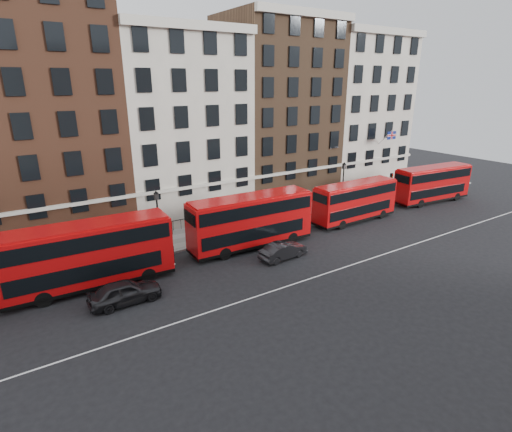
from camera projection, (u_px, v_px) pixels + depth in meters
ground at (276, 274)px, 30.45m from camera, size 120.00×120.00×0.00m
pavement at (213, 232)px, 38.78m from camera, size 80.00×5.00×0.15m
kerb at (226, 240)px, 36.79m from camera, size 80.00×0.30×0.16m
road_centre_line at (292, 285)px, 28.86m from camera, size 70.00×0.12×0.01m
building_terrace at (175, 119)px, 41.23m from camera, size 64.00×11.95×22.00m
bus_b at (88, 254)px, 27.75m from camera, size 11.46×3.27×4.76m
bus_c at (251, 220)px, 34.60m from camera, size 11.30×3.11×4.71m
bus_d at (355, 201)px, 41.24m from camera, size 9.92×2.53×4.15m
bus_e at (432, 183)px, 47.87m from camera, size 10.55×3.46×4.35m
car_rear at (125, 292)px, 26.30m from camera, size 4.70×1.90×1.60m
car_front at (283, 250)px, 32.95m from camera, size 4.33×1.80×1.39m
lamp_post_left at (158, 218)px, 33.39m from camera, size 0.44×0.44×5.33m
lamp_post_right at (343, 183)px, 44.81m from camera, size 0.44×0.44×5.33m
traffic_light at (391, 181)px, 48.39m from camera, size 0.25×0.45×3.27m
iron_railings at (203, 220)px, 40.35m from camera, size 6.60×0.06×1.00m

